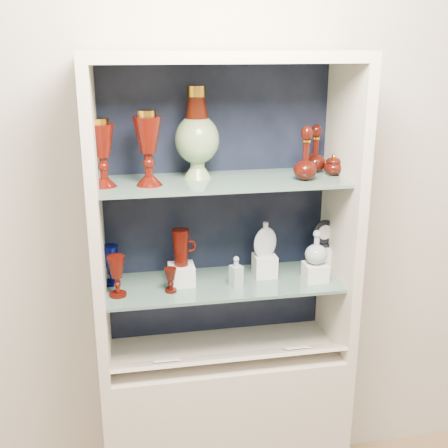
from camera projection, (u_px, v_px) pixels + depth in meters
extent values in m
cube|color=silver|center=(214.00, 185.00, 2.34)|extent=(3.50, 0.02, 2.80)
cube|color=beige|center=(224.00, 426.00, 2.44)|extent=(1.00, 0.40, 0.75)
cube|color=black|center=(216.00, 205.00, 2.33)|extent=(0.98, 0.02, 1.15)
cube|color=beige|center=(96.00, 225.00, 2.07)|extent=(0.04, 0.40, 1.15)
cube|color=beige|center=(342.00, 211.00, 2.24)|extent=(0.04, 0.40, 1.15)
cube|color=beige|center=(224.00, 56.00, 1.97)|extent=(1.00, 0.40, 0.04)
cube|color=slate|center=(223.00, 283.00, 2.26)|extent=(0.92, 0.34, 0.01)
cube|color=slate|center=(223.00, 181.00, 2.13)|extent=(0.92, 0.34, 0.01)
cube|color=beige|center=(229.00, 357.00, 2.22)|extent=(0.92, 0.17, 0.09)
cube|color=white|center=(166.00, 360.00, 2.17)|extent=(0.10, 0.06, 0.03)
cube|color=white|center=(296.00, 348.00, 2.26)|extent=(0.10, 0.06, 0.03)
cube|color=silver|center=(182.00, 274.00, 2.23)|extent=(0.10, 0.10, 0.08)
cube|color=silver|center=(265.00, 265.00, 2.30)|extent=(0.09, 0.09, 0.09)
cube|color=silver|center=(315.00, 272.00, 2.26)|extent=(0.09, 0.09, 0.07)
cube|color=silver|center=(323.00, 258.00, 2.37)|extent=(0.08, 0.08, 0.10)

